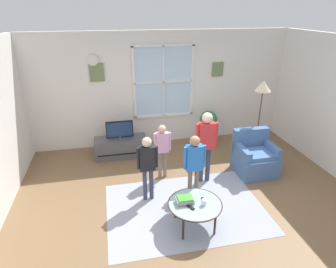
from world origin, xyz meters
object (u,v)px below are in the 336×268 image
at_px(person_red_shirt, 206,140).
at_px(potted_plant_by_window, 208,125).
at_px(book_stack, 185,200).
at_px(armchair, 255,158).
at_px(person_black_shirt, 147,162).
at_px(person_blue_shirt, 194,162).
at_px(cup, 204,202).
at_px(floor_lamp, 262,94).
at_px(television, 120,129).
at_px(coffee_table, 195,205).
at_px(person_pink_shirt, 162,145).
at_px(tv_stand, 121,147).
at_px(remote_near_cup, 191,207).
at_px(remote_near_books, 203,200).

height_order(person_red_shirt, potted_plant_by_window, person_red_shirt).
bearing_deg(book_stack, armchair, 34.74).
bearing_deg(person_black_shirt, person_red_shirt, 17.05).
bearing_deg(person_blue_shirt, person_red_shirt, 54.77).
relative_size(cup, potted_plant_by_window, 0.11).
height_order(cup, floor_lamp, floor_lamp).
xyz_separation_m(armchair, person_black_shirt, (-2.27, -0.47, 0.43)).
distance_m(television, person_red_shirt, 2.07).
xyz_separation_m(coffee_table, person_black_shirt, (-0.60, 0.84, 0.36)).
bearing_deg(cup, person_pink_shirt, 101.92).
bearing_deg(tv_stand, coffee_table, -69.51).
height_order(book_stack, person_pink_shirt, person_pink_shirt).
bearing_deg(person_black_shirt, potted_plant_by_window, 47.59).
xyz_separation_m(tv_stand, coffee_table, (0.96, -2.58, 0.18)).
bearing_deg(television, armchair, -25.55).
xyz_separation_m(tv_stand, person_black_shirt, (0.37, -1.74, 0.53)).
relative_size(cup, person_blue_shirt, 0.07).
bearing_deg(potted_plant_by_window, television, -174.24).
xyz_separation_m(armchair, book_stack, (-1.82, -1.26, 0.15)).
bearing_deg(person_red_shirt, coffee_table, -115.23).
relative_size(television, cup, 6.50).
distance_m(cup, person_blue_shirt, 0.76).
distance_m(tv_stand, remote_near_cup, 2.81).
distance_m(armchair, person_black_shirt, 2.36).
bearing_deg(armchair, floor_lamp, 60.77).
height_order(armchair, remote_near_books, armchair).
relative_size(remote_near_cup, potted_plant_by_window, 0.16).
bearing_deg(person_blue_shirt, coffee_table, -104.50).
relative_size(person_blue_shirt, person_pink_shirt, 1.11).
xyz_separation_m(person_blue_shirt, person_pink_shirt, (-0.37, 0.88, -0.08)).
height_order(tv_stand, floor_lamp, floor_lamp).
xyz_separation_m(book_stack, person_blue_shirt, (0.30, 0.58, 0.31)).
bearing_deg(floor_lamp, book_stack, -139.82).
bearing_deg(person_red_shirt, remote_near_books, -109.92).
distance_m(book_stack, remote_near_books, 0.29).
distance_m(tv_stand, coffee_table, 2.76).
relative_size(cup, person_pink_shirt, 0.08).
distance_m(cup, remote_near_cup, 0.22).
height_order(coffee_table, potted_plant_by_window, potted_plant_by_window).
bearing_deg(floor_lamp, remote_near_books, -135.42).
bearing_deg(cup, armchair, 41.44).
bearing_deg(person_blue_shirt, person_pink_shirt, 112.86).
distance_m(television, person_black_shirt, 1.78).
bearing_deg(television, remote_near_cup, -71.87).
height_order(television, remote_near_cup, television).
distance_m(remote_near_books, person_black_shirt, 1.14).
height_order(coffee_table, person_blue_shirt, person_blue_shirt).
relative_size(person_blue_shirt, floor_lamp, 0.70).
relative_size(remote_near_cup, floor_lamp, 0.08).
bearing_deg(cup, person_blue_shirt, 86.67).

